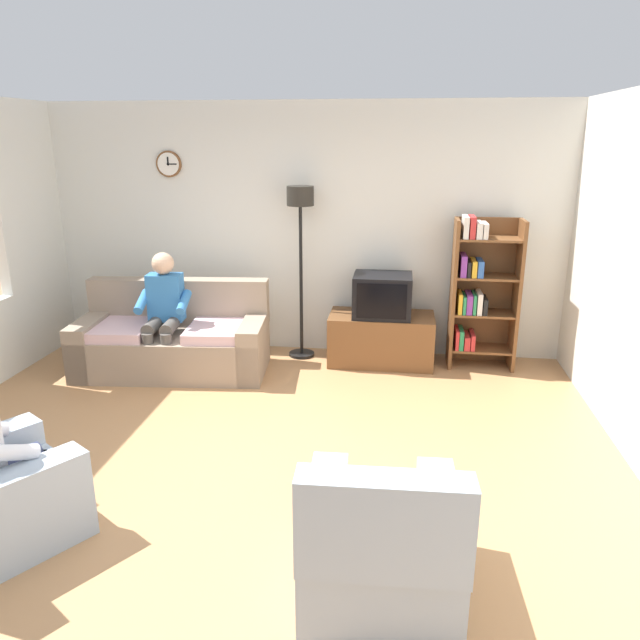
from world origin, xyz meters
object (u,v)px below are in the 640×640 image
(tv_stand, at_px, (381,339))
(tv, at_px, (382,295))
(bookshelf, at_px, (479,290))
(armchair_near_bookshelf, at_px, (381,546))
(person_on_couch, at_px, (163,308))
(couch, at_px, (174,341))
(floor_lamp, at_px, (300,225))

(tv_stand, height_order, tv, tv)
(bookshelf, xyz_separation_m, armchair_near_bookshelf, (-0.87, -3.49, -0.53))
(armchair_near_bookshelf, bearing_deg, bookshelf, 76.07)
(tv_stand, xyz_separation_m, person_on_couch, (-2.15, -0.61, 0.43))
(couch, height_order, tv, tv)
(couch, distance_m, tv, 2.21)
(floor_lamp, relative_size, armchair_near_bookshelf, 2.04)
(tv_stand, relative_size, person_on_couch, 0.89)
(floor_lamp, xyz_separation_m, armchair_near_bookshelf, (1.00, -3.52, -1.16))
(couch, bearing_deg, floor_lamp, 25.63)
(tv, bearing_deg, person_on_couch, -164.90)
(bookshelf, relative_size, floor_lamp, 0.86)
(floor_lamp, bearing_deg, tv_stand, -6.43)
(tv_stand, relative_size, floor_lamp, 0.59)
(couch, height_order, tv_stand, couch)
(tv, height_order, armchair_near_bookshelf, tv)
(couch, relative_size, bookshelf, 1.25)
(floor_lamp, bearing_deg, tv, -8.00)
(tv, distance_m, bookshelf, 0.99)
(bookshelf, distance_m, armchair_near_bookshelf, 3.63)
(bookshelf, relative_size, armchair_near_bookshelf, 1.74)
(tv_stand, xyz_separation_m, floor_lamp, (-0.88, 0.10, 1.18))
(tv_stand, height_order, floor_lamp, floor_lamp)
(bookshelf, distance_m, person_on_couch, 3.22)
(armchair_near_bookshelf, bearing_deg, person_on_couch, 128.97)
(armchair_near_bookshelf, distance_m, person_on_couch, 3.64)
(tv_stand, xyz_separation_m, bookshelf, (0.99, 0.07, 0.55))
(couch, xyz_separation_m, armchair_near_bookshelf, (2.24, -2.92, -0.02))
(tv, bearing_deg, bookshelf, 5.43)
(couch, xyz_separation_m, tv, (2.12, 0.47, 0.44))
(floor_lamp, bearing_deg, person_on_couch, -151.10)
(tv_stand, xyz_separation_m, tv, (-0.00, -0.02, 0.49))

